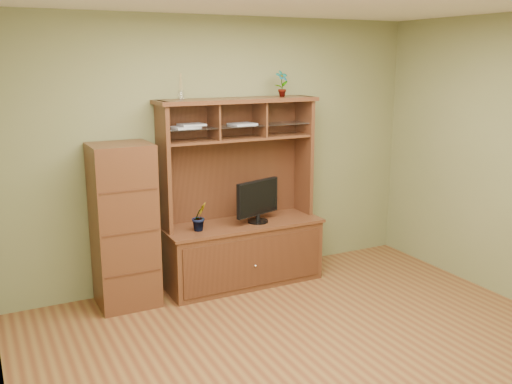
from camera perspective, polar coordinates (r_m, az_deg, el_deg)
room at (r=4.16m, az=7.36°, el=0.16°), size 4.54×4.04×2.74m
media_hutch at (r=5.88m, az=-1.46°, el=-4.21°), size 1.66×0.61×1.90m
monitor at (r=5.78m, az=0.18°, el=-0.84°), size 0.53×0.22×0.44m
orchid_plant at (r=5.55m, az=-5.67°, el=-2.46°), size 0.19×0.17×0.28m
top_plant at (r=5.92m, az=2.60°, el=10.78°), size 0.15×0.11×0.27m
reed_diffuser at (r=5.47m, az=-7.52°, el=10.11°), size 0.05×0.05×0.25m
magazines at (r=5.59m, az=-5.01°, el=6.65°), size 0.89×0.24×0.04m
side_cabinet at (r=5.43m, az=-13.06°, el=-3.32°), size 0.55×0.50×1.54m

